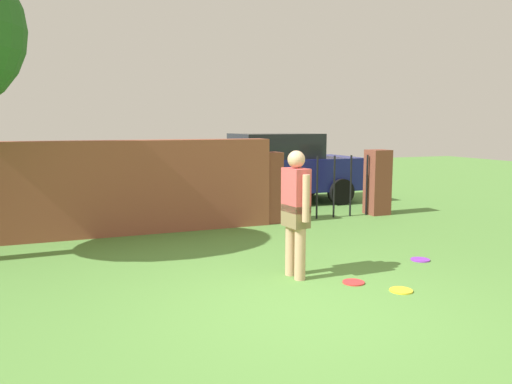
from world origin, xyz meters
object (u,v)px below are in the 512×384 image
Objects in this scene: person at (296,208)px; frisbee_red at (354,282)px; car at (275,169)px; frisbee_purple at (420,260)px; frisbee_yellow at (401,290)px.

frisbee_red is (0.57, -0.48, -0.89)m from person.
car is 5.67m from frisbee_purple.
person is at bearing 67.92° from car.
car reaches higher than frisbee_red.
frisbee_purple and frisbee_red have the same top height.
person reaches higher than frisbee_red.
frisbee_yellow is (0.92, -0.94, -0.89)m from person.
frisbee_yellow is (0.35, -0.46, 0.00)m from frisbee_red.
car is 6.42m from frisbee_red.
car is 15.66× the size of frisbee_purple.
frisbee_red is (-1.46, -0.55, 0.00)m from frisbee_purple.
frisbee_purple is 1.56m from frisbee_red.
car is 15.66× the size of frisbee_yellow.
frisbee_purple is (2.03, 0.07, -0.89)m from person.
person is 6.00× the size of frisbee_red.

